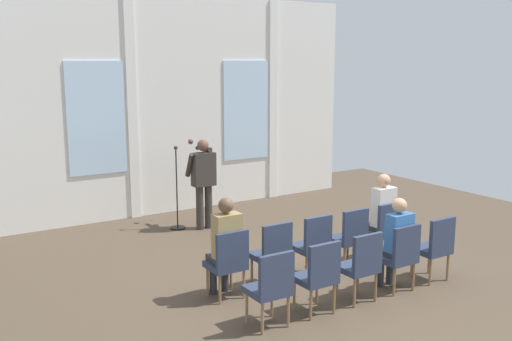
% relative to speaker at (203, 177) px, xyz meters
% --- Properties ---
extents(ground_plane, '(13.07, 13.07, 0.00)m').
position_rel_speaker_xyz_m(ground_plane, '(0.16, -3.53, -0.97)').
color(ground_plane, brown).
extents(rear_partition, '(8.20, 0.14, 4.37)m').
position_rel_speaker_xyz_m(rear_partition, '(0.18, 1.49, 1.21)').
color(rear_partition, silver).
rests_on(rear_partition, ground).
extents(speaker, '(0.51, 0.69, 1.67)m').
position_rel_speaker_xyz_m(speaker, '(0.00, 0.00, 0.00)').
color(speaker, '#332D28').
rests_on(speaker, ground).
extents(mic_stand, '(0.28, 0.28, 1.55)m').
position_rel_speaker_xyz_m(mic_stand, '(-0.42, 0.24, -0.63)').
color(mic_stand, black).
rests_on(mic_stand, ground).
extents(chair_r0_c0, '(0.46, 0.44, 0.94)m').
position_rel_speaker_xyz_m(chair_r0_c0, '(-1.23, -3.10, -0.44)').
color(chair_r0_c0, olive).
rests_on(chair_r0_c0, ground).
extents(audience_r0_c0, '(0.36, 0.39, 1.36)m').
position_rel_speaker_xyz_m(audience_r0_c0, '(-1.23, -3.02, -0.22)').
color(audience_r0_c0, '#2D2D33').
rests_on(audience_r0_c0, ground).
extents(chair_r0_c1, '(0.46, 0.44, 0.94)m').
position_rel_speaker_xyz_m(chair_r0_c1, '(-0.54, -3.10, -0.44)').
color(chair_r0_c1, olive).
rests_on(chair_r0_c1, ground).
extents(chair_r0_c2, '(0.46, 0.44, 0.94)m').
position_rel_speaker_xyz_m(chair_r0_c2, '(0.16, -3.10, -0.44)').
color(chair_r0_c2, olive).
rests_on(chair_r0_c2, ground).
extents(chair_r0_c3, '(0.46, 0.44, 0.94)m').
position_rel_speaker_xyz_m(chair_r0_c3, '(0.85, -3.10, -0.44)').
color(chair_r0_c3, olive).
rests_on(chair_r0_c3, ground).
extents(chair_r0_c4, '(0.46, 0.44, 0.94)m').
position_rel_speaker_xyz_m(chair_r0_c4, '(1.54, -3.10, -0.44)').
color(chair_r0_c4, olive).
rests_on(chair_r0_c4, ground).
extents(audience_r0_c4, '(0.36, 0.39, 1.38)m').
position_rel_speaker_xyz_m(audience_r0_c4, '(1.54, -3.02, -0.21)').
color(audience_r0_c4, '#2D2D33').
rests_on(audience_r0_c4, ground).
extents(chair_r1_c0, '(0.46, 0.44, 0.94)m').
position_rel_speaker_xyz_m(chair_r1_c0, '(-1.23, -4.10, -0.44)').
color(chair_r1_c0, olive).
rests_on(chair_r1_c0, ground).
extents(chair_r1_c1, '(0.46, 0.44, 0.94)m').
position_rel_speaker_xyz_m(chair_r1_c1, '(-0.54, -4.10, -0.44)').
color(chair_r1_c1, olive).
rests_on(chair_r1_c1, ground).
extents(chair_r1_c2, '(0.46, 0.44, 0.94)m').
position_rel_speaker_xyz_m(chair_r1_c2, '(0.16, -4.10, -0.44)').
color(chair_r1_c2, olive).
rests_on(chair_r1_c2, ground).
extents(chair_r1_c3, '(0.46, 0.44, 0.94)m').
position_rel_speaker_xyz_m(chair_r1_c3, '(0.85, -4.10, -0.44)').
color(chair_r1_c3, olive).
rests_on(chair_r1_c3, ground).
extents(audience_r1_c3, '(0.36, 0.39, 1.29)m').
position_rel_speaker_xyz_m(audience_r1_c3, '(0.85, -4.02, -0.25)').
color(audience_r1_c3, '#2D2D33').
rests_on(audience_r1_c3, ground).
extents(chair_r1_c4, '(0.46, 0.44, 0.94)m').
position_rel_speaker_xyz_m(chair_r1_c4, '(1.54, -4.10, -0.44)').
color(chair_r1_c4, olive).
rests_on(chair_r1_c4, ground).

